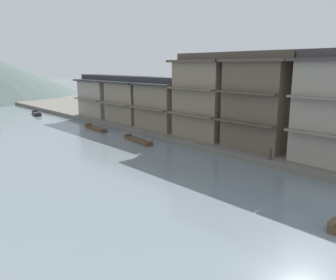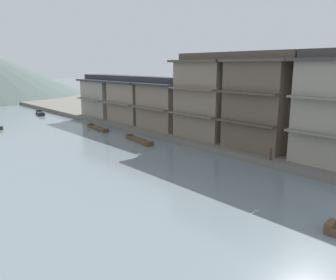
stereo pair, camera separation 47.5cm
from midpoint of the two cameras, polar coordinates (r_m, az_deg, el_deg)
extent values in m
cube|color=#6B665B|center=(46.85, 2.87, 2.78)|extent=(18.00, 110.00, 0.58)
cube|color=brown|center=(19.16, 25.29, -12.39)|extent=(0.96, 0.46, 0.26)
cube|color=brown|center=(36.85, -5.42, -0.14)|extent=(1.59, 5.09, 0.26)
cube|color=brown|center=(38.86, -7.06, 0.84)|extent=(0.83, 0.47, 0.23)
cube|color=brown|center=(34.79, -3.59, -0.44)|extent=(0.83, 0.47, 0.23)
cube|color=brown|center=(36.64, -5.97, 0.04)|extent=(0.73, 4.48, 0.08)
cube|color=brown|center=(37.00, -4.88, 0.19)|extent=(0.73, 4.48, 0.08)
cube|color=#232326|center=(61.33, -21.30, 4.08)|extent=(1.97, 4.46, 0.29)
cube|color=#232326|center=(63.30, -21.54, 4.55)|extent=(0.93, 0.56, 0.26)
cube|color=#232326|center=(59.30, -21.07, 4.11)|extent=(0.93, 0.56, 0.26)
cube|color=#232326|center=(61.26, -21.72, 4.21)|extent=(0.99, 3.76, 0.08)
cube|color=#232326|center=(61.36, -20.90, 4.29)|extent=(0.99, 3.76, 0.08)
cube|color=brown|center=(44.76, -12.29, 1.85)|extent=(1.35, 5.10, 0.25)
cube|color=brown|center=(46.87, -13.49, 2.55)|extent=(0.81, 0.43, 0.23)
cube|color=brown|center=(42.59, -11.01, 1.71)|extent=(0.81, 0.43, 0.23)
cube|color=brown|center=(44.58, -12.77, 2.00)|extent=(0.52, 4.52, 0.08)
cube|color=brown|center=(44.89, -11.84, 2.12)|extent=(0.52, 4.52, 0.08)
cube|color=gray|center=(26.64, 25.61, 0.56)|extent=(0.70, 7.45, 0.16)
cube|color=brown|center=(32.70, 15.44, 5.61)|extent=(5.41, 5.89, 7.80)
cube|color=#4D4135|center=(30.37, 12.14, 2.81)|extent=(0.70, 5.89, 0.16)
cube|color=#4D4135|center=(30.06, 12.37, 7.70)|extent=(0.70, 5.89, 0.16)
cube|color=#4C4238|center=(32.50, 15.85, 12.66)|extent=(6.31, 6.79, 0.24)
cube|color=#4C4238|center=(32.51, 15.90, 13.48)|extent=(3.25, 6.79, 0.70)
cube|color=#7F705B|center=(36.96, 6.91, 6.69)|extent=(5.98, 6.06, 7.80)
cube|color=brown|center=(34.69, 3.19, 4.23)|extent=(0.70, 6.06, 0.16)
cube|color=brown|center=(34.42, 3.24, 8.52)|extent=(0.70, 6.06, 0.16)
cube|color=#4C4238|center=(36.78, 7.08, 12.93)|extent=(6.88, 6.96, 0.24)
cube|color=#4C4238|center=(36.79, 7.10, 13.66)|extent=(3.59, 6.96, 0.70)
cube|color=#7F705B|center=(41.39, -1.24, 5.56)|extent=(4.14, 6.15, 5.20)
cube|color=brown|center=(39.87, -3.89, 5.28)|extent=(0.70, 6.15, 0.16)
cube|color=#2D2D33|center=(41.16, -1.26, 9.33)|extent=(5.04, 7.05, 0.24)
cube|color=#2D2D33|center=(41.13, -1.26, 9.98)|extent=(2.48, 7.05, 0.70)
cube|color=gray|center=(46.86, -6.54, 6.28)|extent=(4.47, 6.28, 5.20)
cube|color=#6E6151|center=(45.42, -9.22, 6.01)|extent=(0.70, 6.28, 0.16)
cube|color=#2D2D33|center=(46.65, -6.63, 9.60)|extent=(5.37, 7.18, 0.24)
cube|color=#2D2D33|center=(46.63, -6.64, 10.18)|extent=(2.68, 7.18, 0.70)
cube|color=gray|center=(53.41, -10.90, 6.87)|extent=(5.31, 6.63, 5.20)
cube|color=gray|center=(51.94, -13.76, 6.59)|extent=(0.70, 6.63, 0.16)
cube|color=#2D2D33|center=(53.23, -11.02, 9.79)|extent=(6.21, 7.53, 0.24)
cube|color=#2D2D33|center=(53.21, -11.05, 10.29)|extent=(3.19, 7.53, 0.70)
cylinder|color=#473828|center=(28.76, 16.29, -2.24)|extent=(0.20, 0.20, 0.97)
camera|label=1|loc=(0.24, -90.47, -0.10)|focal=36.50mm
camera|label=2|loc=(0.24, 89.53, 0.10)|focal=36.50mm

